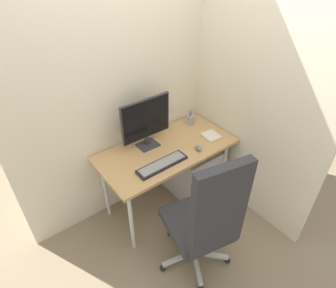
{
  "coord_description": "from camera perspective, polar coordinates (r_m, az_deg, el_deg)",
  "views": [
    {
      "loc": [
        -1.26,
        -1.66,
        2.31
      ],
      "look_at": [
        -0.03,
        -0.06,
        0.83
      ],
      "focal_mm": 30.29,
      "sensor_mm": 36.0,
      "label": 1
    }
  ],
  "objects": [
    {
      "name": "ground_plane",
      "position": [
        3.12,
        -0.22,
        -11.68
      ],
      "size": [
        8.0,
        8.0,
        0.0
      ],
      "primitive_type": "plane",
      "color": "gray"
    },
    {
      "name": "wall_back",
      "position": [
        2.54,
        -5.24,
        15.08
      ],
      "size": [
        2.54,
        0.04,
        2.8
      ],
      "primitive_type": "cube",
      "color": "beige",
      "rests_on": "ground_plane"
    },
    {
      "name": "wall_side_right",
      "position": [
        2.6,
        14.51,
        14.6
      ],
      "size": [
        0.04,
        1.89,
        2.8
      ],
      "primitive_type": "cube",
      "color": "beige",
      "rests_on": "ground_plane"
    },
    {
      "name": "desk",
      "position": [
        2.66,
        -0.25,
        -2.0
      ],
      "size": [
        1.29,
        0.64,
        0.73
      ],
      "color": "tan",
      "rests_on": "ground_plane"
    },
    {
      "name": "office_chair",
      "position": [
        2.16,
        7.7,
        -14.92
      ],
      "size": [
        0.62,
        0.65,
        1.25
      ],
      "color": "black",
      "rests_on": "ground_plane"
    },
    {
      "name": "filing_cabinet",
      "position": [
        3.09,
        4.88,
        -5.03
      ],
      "size": [
        0.46,
        0.51,
        0.56
      ],
      "color": "#B2B5BA",
      "rests_on": "ground_plane"
    },
    {
      "name": "monitor",
      "position": [
        2.52,
        -4.44,
        4.69
      ],
      "size": [
        0.49,
        0.15,
        0.48
      ],
      "color": "#333338",
      "rests_on": "desk"
    },
    {
      "name": "keyboard",
      "position": [
        2.42,
        -1.19,
        -4.12
      ],
      "size": [
        0.47,
        0.13,
        0.03
      ],
      "color": "black",
      "rests_on": "desk"
    },
    {
      "name": "mouse",
      "position": [
        2.6,
        6.15,
        -0.8
      ],
      "size": [
        0.07,
        0.1,
        0.04
      ],
      "primitive_type": "ellipsoid",
      "rotation": [
        0.0,
        0.0,
        -0.21
      ],
      "color": "slate",
      "rests_on": "desk"
    },
    {
      "name": "pen_holder",
      "position": [
        2.95,
        4.52,
        4.93
      ],
      "size": [
        0.07,
        0.07,
        0.17
      ],
      "color": "#9EA0A5",
      "rests_on": "desk"
    },
    {
      "name": "notebook",
      "position": [
        2.79,
        8.66,
        1.62
      ],
      "size": [
        0.16,
        0.18,
        0.02
      ],
      "primitive_type": "cube",
      "rotation": [
        0.0,
        0.0,
        -0.1
      ],
      "color": "silver",
      "rests_on": "desk"
    }
  ]
}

